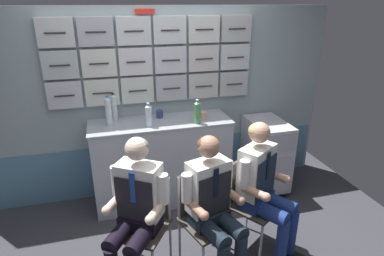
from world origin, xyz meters
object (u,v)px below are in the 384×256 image
service_trolley (266,153)px  water_bottle_short (149,115)px  crew_member_left (135,209)px  folding_chair_center (202,209)px  crew_member_center (214,204)px  folding_chair_left (146,213)px  crew_member_right (264,185)px  folding_chair_right (247,194)px  coffee_cup_white (203,115)px

service_trolley → water_bottle_short: water_bottle_short is taller
crew_member_left → folding_chair_center: crew_member_left is taller
folding_chair_center → crew_member_center: 0.22m
water_bottle_short → crew_member_center: bearing=-72.2°
crew_member_left → crew_member_center: (0.61, -0.09, -0.01)m
folding_chair_left → folding_chair_center: size_ratio=1.00×
service_trolley → water_bottle_short: (-1.40, -0.03, 0.63)m
folding_chair_left → crew_member_right: size_ratio=0.68×
water_bottle_short → crew_member_left: bearing=-104.9°
folding_chair_center → crew_member_right: bearing=-2.4°
service_trolley → crew_member_left: crew_member_left is taller
service_trolley → crew_member_left: (-1.67, -1.03, 0.22)m
crew_member_left → folding_chair_right: crew_member_left is taller
crew_member_center → folding_chair_right: 0.51m
service_trolley → crew_member_center: 1.55m
folding_chair_right → water_bottle_short: 1.25m
folding_chair_center → crew_member_right: crew_member_right is taller
crew_member_left → water_bottle_short: (0.27, 1.00, 0.40)m
folding_chair_left → crew_member_right: 1.04m
folding_chair_center → crew_member_left: bearing=-173.2°
folding_chair_left → crew_member_left: size_ratio=0.69×
folding_chair_center → folding_chair_right: size_ratio=1.00×
folding_chair_left → folding_chair_center: 0.48m
service_trolley → folding_chair_right: service_trolley is taller
folding_chair_center → coffee_cup_white: bearing=72.7°
service_trolley → crew_member_left: size_ratio=0.70×
crew_member_left → crew_member_right: bearing=2.2°
crew_member_center → crew_member_right: bearing=14.7°
service_trolley → coffee_cup_white: (-0.79, 0.03, 0.55)m
service_trolley → folding_chair_left: service_trolley is taller
folding_chair_center → crew_member_right: (0.55, -0.02, 0.16)m
crew_member_left → coffee_cup_white: bearing=50.6°
folding_chair_center → folding_chair_right: same height
service_trolley → folding_chair_right: size_ratio=1.01×
water_bottle_short → coffee_cup_white: 0.62m
crew_member_center → coffee_cup_white: crew_member_center is taller
folding_chair_left → coffee_cup_white: coffee_cup_white is taller
folding_chair_center → coffee_cup_white: coffee_cup_white is taller
folding_chair_center → service_trolley: bearing=41.1°
coffee_cup_white → service_trolley: bearing=-2.5°
water_bottle_short → folding_chair_center: bearing=-72.2°
folding_chair_left → folding_chair_right: bearing=2.6°
crew_member_center → coffee_cup_white: size_ratio=15.19×
folding_chair_right → coffee_cup_white: coffee_cup_white is taller
crew_member_center → water_bottle_short: crew_member_center is taller
crew_member_left → water_bottle_short: 1.11m
crew_member_center → folding_chair_left: bearing=156.8°
coffee_cup_white → water_bottle_short: bearing=-173.9°
coffee_cup_white → folding_chair_left: bearing=-130.3°
crew_member_right → crew_member_left: bearing=-177.8°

